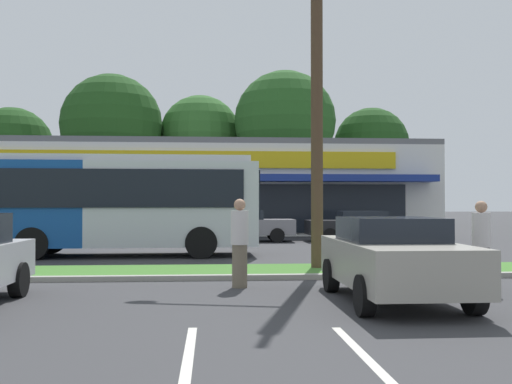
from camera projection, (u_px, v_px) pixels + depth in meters
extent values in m
cube|color=#427A2D|center=(180.00, 272.00, 14.50)|extent=(56.00, 2.20, 0.12)
cube|color=#99968C|center=(177.00, 278.00, 13.28)|extent=(56.00, 0.24, 0.12)
cube|color=silver|center=(185.00, 378.00, 5.84)|extent=(0.12, 4.80, 0.01)
cube|color=silver|center=(387.00, 378.00, 5.86)|extent=(0.12, 4.80, 0.01)
cube|color=silver|center=(193.00, 192.00, 37.47)|extent=(27.03, 13.85, 4.85)
cube|color=black|center=(188.00, 209.00, 30.50)|extent=(22.70, 0.08, 2.52)
cube|color=navy|center=(188.00, 178.00, 29.88)|extent=(25.40, 1.40, 0.35)
cube|color=gold|center=(189.00, 159.00, 30.51)|extent=(21.62, 0.16, 0.87)
cube|color=slate|center=(193.00, 151.00, 37.51)|extent=(27.03, 13.85, 0.30)
cylinder|color=#473323|center=(12.00, 202.00, 45.80)|extent=(0.44, 0.44, 3.69)
sphere|color=#1E4719|center=(12.00, 148.00, 45.88)|extent=(6.21, 6.21, 6.21)
cylinder|color=#473323|center=(111.00, 194.00, 44.97)|extent=(0.44, 0.44, 4.83)
sphere|color=#1E4719|center=(112.00, 125.00, 45.07)|extent=(7.61, 7.61, 7.61)
cylinder|color=#473323|center=(200.00, 196.00, 47.44)|extent=(0.44, 0.44, 4.66)
sphere|color=#2D6026|center=(200.00, 136.00, 47.54)|extent=(6.49, 6.49, 6.49)
cylinder|color=#473323|center=(285.00, 193.00, 45.34)|extent=(0.44, 0.44, 5.07)
sphere|color=#23511E|center=(285.00, 121.00, 45.44)|extent=(7.73, 7.73, 7.73)
cylinder|color=#473323|center=(372.00, 199.00, 48.37)|extent=(0.44, 0.44, 4.18)
sphere|color=#1E4719|center=(371.00, 145.00, 48.46)|extent=(6.07, 6.07, 6.07)
cylinder|color=#4C3826|center=(317.00, 71.00, 15.00)|extent=(0.30, 0.30, 10.13)
cube|color=silver|center=(174.00, 204.00, 19.66)|extent=(5.46, 2.68, 2.70)
cube|color=silver|center=(71.00, 159.00, 19.36)|extent=(11.57, 2.58, 0.20)
cube|color=black|center=(62.00, 188.00, 18.04)|extent=(11.03, 0.33, 1.19)
cube|color=black|center=(256.00, 194.00, 19.93)|extent=(0.11, 2.17, 1.51)
cylinder|color=black|center=(201.00, 238.00, 20.89)|extent=(1.01, 0.32, 1.00)
cylinder|color=black|center=(201.00, 243.00, 18.56)|extent=(1.01, 0.32, 1.00)
cylinder|color=black|center=(51.00, 239.00, 20.39)|extent=(1.01, 0.32, 1.00)
cylinder|color=black|center=(32.00, 244.00, 18.05)|extent=(1.01, 0.32, 1.00)
cube|color=slate|center=(245.00, 227.00, 26.84)|extent=(4.38, 1.78, 0.68)
cube|color=black|center=(240.00, 215.00, 26.83)|extent=(1.97, 1.56, 0.40)
cylinder|color=black|center=(273.00, 233.00, 27.77)|extent=(0.64, 0.22, 0.64)
cylinder|color=black|center=(277.00, 235.00, 26.09)|extent=(0.64, 0.22, 0.64)
cylinder|color=black|center=(215.00, 234.00, 27.57)|extent=(0.64, 0.22, 0.64)
cylinder|color=black|center=(215.00, 236.00, 25.89)|extent=(0.64, 0.22, 0.64)
cube|color=black|center=(357.00, 227.00, 27.03)|extent=(4.52, 1.77, 0.64)
cube|color=black|center=(361.00, 216.00, 27.05)|extent=(2.03, 1.55, 0.41)
cylinder|color=black|center=(330.00, 235.00, 26.08)|extent=(0.64, 0.22, 0.64)
cylinder|color=black|center=(323.00, 233.00, 27.75)|extent=(0.64, 0.22, 0.64)
cylinder|color=black|center=(392.00, 235.00, 26.29)|extent=(0.64, 0.22, 0.64)
cylinder|color=black|center=(382.00, 233.00, 27.96)|extent=(0.64, 0.22, 0.64)
cube|color=#9E998C|center=(394.00, 263.00, 10.41)|extent=(1.81, 4.13, 0.74)
cube|color=black|center=(390.00, 229.00, 10.63)|extent=(1.59, 1.86, 0.41)
cylinder|color=black|center=(474.00, 294.00, 9.19)|extent=(0.22, 0.64, 0.64)
cylinder|color=black|center=(365.00, 295.00, 9.07)|extent=(0.22, 0.64, 0.64)
cylinder|color=black|center=(417.00, 274.00, 11.75)|extent=(0.22, 0.64, 0.64)
cylinder|color=black|center=(331.00, 275.00, 11.62)|extent=(0.22, 0.64, 0.64)
cylinder|color=black|center=(19.00, 280.00, 10.94)|extent=(0.22, 0.64, 0.64)
cylinder|color=#726651|center=(240.00, 266.00, 12.19)|extent=(0.31, 0.31, 0.88)
cylinder|color=silver|center=(240.00, 228.00, 12.21)|extent=(0.37, 0.37, 0.70)
sphere|color=tan|center=(240.00, 205.00, 12.22)|extent=(0.24, 0.24, 0.24)
cylinder|color=#47423D|center=(482.00, 269.00, 11.76)|extent=(0.30, 0.30, 0.86)
cylinder|color=silver|center=(481.00, 230.00, 11.78)|extent=(0.36, 0.36, 0.68)
sphere|color=tan|center=(481.00, 207.00, 11.78)|extent=(0.24, 0.24, 0.24)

